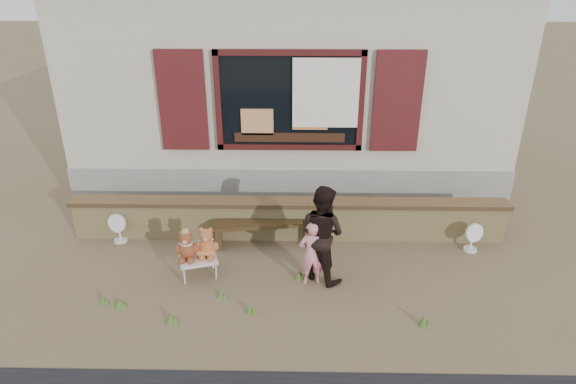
{
  "coord_description": "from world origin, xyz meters",
  "views": [
    {
      "loc": [
        0.12,
        -6.0,
        4.02
      ],
      "look_at": [
        0.0,
        0.6,
        1.0
      ],
      "focal_mm": 30.0,
      "sensor_mm": 36.0,
      "label": 1
    }
  ],
  "objects_px": {
    "folding_chair": "(198,258)",
    "teddy_bear_right": "(207,241)",
    "bench": "(263,227)",
    "teddy_bear_left": "(187,244)",
    "adult": "(322,233)",
    "child": "(311,253)"
  },
  "relations": [
    {
      "from": "folding_chair",
      "to": "bench",
      "type": "bearing_deg",
      "value": 29.88
    },
    {
      "from": "bench",
      "to": "folding_chair",
      "type": "relative_size",
      "value": 2.61
    },
    {
      "from": "folding_chair",
      "to": "adult",
      "type": "relative_size",
      "value": 0.44
    },
    {
      "from": "folding_chair",
      "to": "child",
      "type": "height_order",
      "value": "child"
    },
    {
      "from": "teddy_bear_left",
      "to": "teddy_bear_right",
      "type": "xyz_separation_m",
      "value": [
        0.27,
        0.08,
        -0.0
      ]
    },
    {
      "from": "bench",
      "to": "child",
      "type": "xyz_separation_m",
      "value": [
        0.75,
        -1.06,
        0.18
      ]
    },
    {
      "from": "bench",
      "to": "teddy_bear_left",
      "type": "height_order",
      "value": "teddy_bear_left"
    },
    {
      "from": "folding_chair",
      "to": "child",
      "type": "relative_size",
      "value": 0.65
    },
    {
      "from": "teddy_bear_left",
      "to": "child",
      "type": "xyz_separation_m",
      "value": [
        1.75,
        -0.11,
        -0.06
      ]
    },
    {
      "from": "bench",
      "to": "child",
      "type": "bearing_deg",
      "value": -63.37
    },
    {
      "from": "teddy_bear_left",
      "to": "bench",
      "type": "bearing_deg",
      "value": 26.99
    },
    {
      "from": "bench",
      "to": "adult",
      "type": "distance_m",
      "value": 1.34
    },
    {
      "from": "child",
      "to": "folding_chair",
      "type": "bearing_deg",
      "value": -15.73
    },
    {
      "from": "adult",
      "to": "folding_chair",
      "type": "bearing_deg",
      "value": 39.08
    },
    {
      "from": "teddy_bear_left",
      "to": "adult",
      "type": "xyz_separation_m",
      "value": [
        1.89,
        0.05,
        0.17
      ]
    },
    {
      "from": "folding_chair",
      "to": "teddy_bear_right",
      "type": "relative_size",
      "value": 1.38
    },
    {
      "from": "child",
      "to": "bench",
      "type": "bearing_deg",
      "value": -65.43
    },
    {
      "from": "adult",
      "to": "child",
      "type": "bearing_deg",
      "value": 85.77
    },
    {
      "from": "teddy_bear_right",
      "to": "child",
      "type": "bearing_deg",
      "value": -23.84
    },
    {
      "from": "teddy_bear_left",
      "to": "adult",
      "type": "relative_size",
      "value": 0.32
    },
    {
      "from": "bench",
      "to": "teddy_bear_right",
      "type": "relative_size",
      "value": 3.62
    },
    {
      "from": "bench",
      "to": "child",
      "type": "relative_size",
      "value": 1.7
    }
  ]
}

